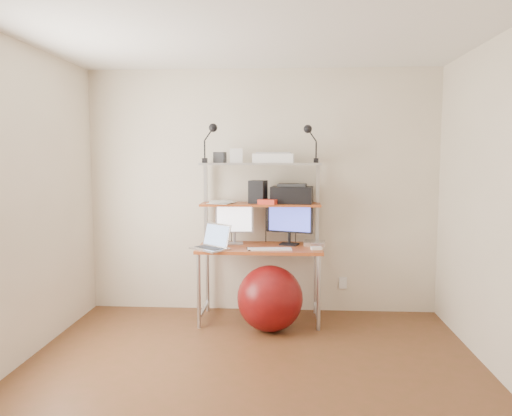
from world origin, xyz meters
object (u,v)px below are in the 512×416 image
Objects in this scene: printer at (292,194)px; exercise_ball at (270,298)px; laptop at (213,244)px; monitor_black at (289,221)px; monitor_silver at (234,222)px.

printer is 1.05m from exercise_ball.
laptop reaches higher than exercise_ball.
monitor_black is 0.78× the size of exercise_ball.
printer is at bearing 62.55° from laptop.
laptop is 0.92m from printer.
monitor_silver is 0.55m from monitor_black.
monitor_black is at bearing 66.23° from exercise_ball.
printer is at bearing 65.25° from exercise_ball.
printer reaches higher than laptop.
printer is (0.02, 0.03, 0.26)m from monitor_black.
monitor_silver is 0.89× the size of monitor_black.
laptop is 0.72× the size of exercise_ball.
monitor_silver is 0.98× the size of printer.
laptop is at bearing -140.40° from monitor_black.
exercise_ball is (0.55, -0.13, -0.49)m from laptop.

